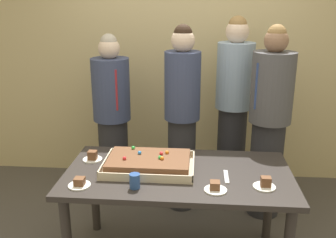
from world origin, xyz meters
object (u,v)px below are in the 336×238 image
plated_slice_far_right (93,157)px  plated_slice_near_right (79,183)px  cake_server_utensil (226,177)px  person_green_shirt_behind (182,117)px  person_far_right_suit (269,122)px  sheet_cake (149,163)px  person_serving_front (233,106)px  person_striped_tie_right (112,116)px  plated_slice_far_left (215,188)px  plated_slice_near_left (265,184)px  drink_cup_nearest (135,181)px  party_table (178,183)px

plated_slice_far_right → plated_slice_near_right: bearing=-86.1°
cake_server_utensil → person_green_shirt_behind: (-0.35, 0.88, 0.16)m
cake_server_utensil → person_far_right_suit: size_ratio=0.11×
sheet_cake → person_serving_front: size_ratio=0.37×
plated_slice_far_right → person_striped_tie_right: (-0.03, 0.84, 0.07)m
plated_slice_far_left → plated_slice_far_right: size_ratio=1.00×
person_green_shirt_behind → person_striped_tie_right: size_ratio=1.06×
sheet_cake → person_striped_tie_right: person_striped_tie_right is taller
plated_slice_near_right → person_serving_front: (1.12, 1.42, 0.17)m
plated_slice_near_left → plated_slice_far_right: size_ratio=1.00×
sheet_cake → plated_slice_near_left: bearing=-15.6°
plated_slice_near_right → person_far_right_suit: bearing=36.2°
cake_server_utensil → person_serving_front: 1.22m
plated_slice_far_left → cake_server_utensil: bearing=66.9°
plated_slice_near_right → person_green_shirt_behind: bearing=60.0°
plated_slice_near_left → person_serving_front: 1.35m
plated_slice_near_right → drink_cup_nearest: 0.37m
cake_server_utensil → person_green_shirt_behind: person_green_shirt_behind is taller
plated_slice_near_right → person_striped_tie_right: person_striped_tie_right is taller
person_green_shirt_behind → cake_server_utensil: bearing=36.7°
person_serving_front → person_striped_tie_right: person_serving_front is taller
person_serving_front → person_green_shirt_behind: size_ratio=1.03×
person_green_shirt_behind → plated_slice_far_left: bearing=28.7°
plated_slice_near_left → plated_slice_far_left: 0.34m
party_table → person_green_shirt_behind: person_green_shirt_behind is taller
cake_server_utensil → person_green_shirt_behind: 0.96m
plated_slice_near_left → person_far_right_suit: size_ratio=0.09×
plated_slice_near_right → person_serving_front: person_serving_front is taller
cake_server_utensil → person_serving_front: (0.13, 1.20, 0.18)m
plated_slice_near_left → person_green_shirt_behind: person_green_shirt_behind is taller
person_green_shirt_behind → person_far_right_suit: person_far_right_suit is taller
person_serving_front → person_green_shirt_behind: person_serving_front is taller
cake_server_utensil → plated_slice_far_right: bearing=168.3°
plated_slice_near_right → person_far_right_suit: person_far_right_suit is taller
plated_slice_near_left → party_table: bearing=162.0°
person_green_shirt_behind → plated_slice_near_left: bearing=45.4°
party_table → person_far_right_suit: bearing=44.7°
plated_slice_near_left → sheet_cake: bearing=164.4°
person_serving_front → person_green_shirt_behind: 0.59m
cake_server_utensil → person_far_right_suit: (0.42, 0.82, 0.15)m
person_striped_tie_right → plated_slice_near_left: bearing=20.5°
drink_cup_nearest → person_serving_front: (0.75, 1.41, 0.14)m
drink_cup_nearest → sheet_cake: bearing=79.9°
person_green_shirt_behind → person_far_right_suit: (0.78, -0.06, -0.01)m
plated_slice_far_left → person_green_shirt_behind: size_ratio=0.09×
plated_slice_near_left → person_far_right_suit: person_far_right_suit is taller
party_table → person_green_shirt_behind: bearing=91.0°
party_table → person_far_right_suit: 1.10m
sheet_cake → plated_slice_near_left: sheet_cake is taller
plated_slice_near_left → person_striped_tie_right: 1.75m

